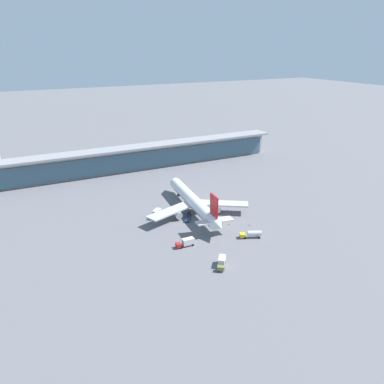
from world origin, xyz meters
name	(u,v)px	position (x,y,z in m)	size (l,w,h in m)	color
ground_plane	(213,223)	(0.00, 0.00, 0.00)	(1200.00, 1200.00, 0.00)	slate
airliner_on_stand	(194,202)	(-2.16, 13.35, 5.33)	(48.59, 63.61, 16.94)	white
service_truck_near_nose_yellow	(252,234)	(7.01, -19.13, 1.71)	(8.76, 5.59, 2.95)	yellow
service_truck_under_wing_red	(186,242)	(-19.56, -13.37, 1.69)	(7.35, 2.53, 3.10)	#B21E1E
service_truck_mid_apron_olive	(156,213)	(-19.56, 17.49, 1.69)	(7.17, 6.30, 3.10)	olive
service_truck_by_tail_olive	(222,262)	(-14.98, -32.03, 1.69)	(6.26, 7.20, 3.10)	olive
service_truck_on_taxiway_blue	(188,219)	(-8.57, 7.25, 0.81)	(5.22, 6.22, 2.70)	#234C9E
terminal_building	(141,157)	(0.00, 89.26, 7.87)	(183.60, 12.80, 15.20)	#B2ADA3
safety_cone_alpha	(229,224)	(5.35, -4.83, 0.32)	(0.62, 0.62, 0.70)	orange
safety_cone_bravo	(249,225)	(12.84, -9.52, 0.32)	(0.62, 0.62, 0.70)	orange
safety_cone_charlie	(176,245)	(-22.77, -11.23, 0.32)	(0.62, 0.62, 0.70)	orange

